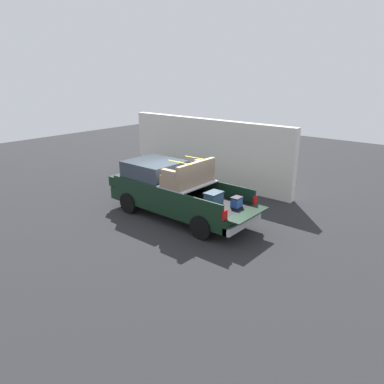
{
  "coord_description": "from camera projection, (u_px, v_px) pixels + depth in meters",
  "views": [
    {
      "loc": [
        -8.24,
        9.13,
        5.09
      ],
      "look_at": [
        -0.6,
        0.0,
        1.1
      ],
      "focal_mm": 33.53,
      "sensor_mm": 36.0,
      "label": 1
    }
  ],
  "objects": [
    {
      "name": "ground_plane",
      "position": [
        180.0,
        217.0,
        13.27
      ],
      "size": [
        40.0,
        40.0,
        0.0
      ],
      "primitive_type": "plane",
      "color": "#262628"
    },
    {
      "name": "pickup_truck",
      "position": [
        172.0,
        190.0,
        13.18
      ],
      "size": [
        6.05,
        2.06,
        2.23
      ],
      "color": "black",
      "rests_on": "ground_plane"
    },
    {
      "name": "building_facade",
      "position": [
        207.0,
        151.0,
        17.03
      ],
      "size": [
        9.0,
        0.36,
        3.04
      ],
      "primitive_type": "cube",
      "color": "silver",
      "rests_on": "ground_plane"
    },
    {
      "name": "trash_can",
      "position": [
        166.0,
        169.0,
        17.89
      ],
      "size": [
        0.6,
        0.6,
        0.98
      ],
      "color": "#1E592D",
      "rests_on": "ground_plane"
    }
  ]
}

